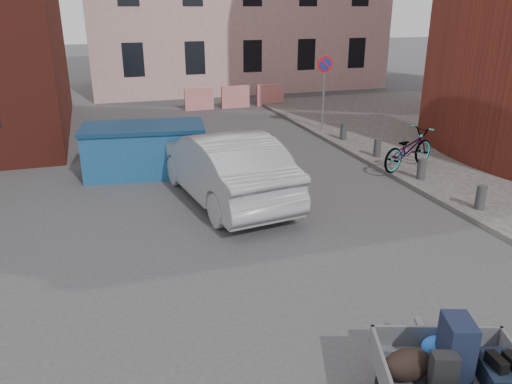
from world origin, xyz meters
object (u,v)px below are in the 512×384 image
object	(u,v)px
trailer	(449,368)
silver_car	(223,165)
dumpster	(144,150)
bicycle	(408,149)

from	to	relation	value
trailer	silver_car	size ratio (longest dim) A/B	0.39
dumpster	bicycle	xyz separation A→B (m)	(7.04, -2.17, -0.02)
trailer	bicycle	distance (m)	9.15
dumpster	silver_car	bearing A→B (deg)	-49.63
dumpster	silver_car	size ratio (longest dim) A/B	0.69
silver_car	bicycle	world-z (taller)	silver_car
silver_car	bicycle	bearing A→B (deg)	175.87
silver_car	bicycle	xyz separation A→B (m)	(5.44, 0.37, -0.17)
dumpster	bicycle	distance (m)	7.37
trailer	silver_car	world-z (taller)	silver_car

